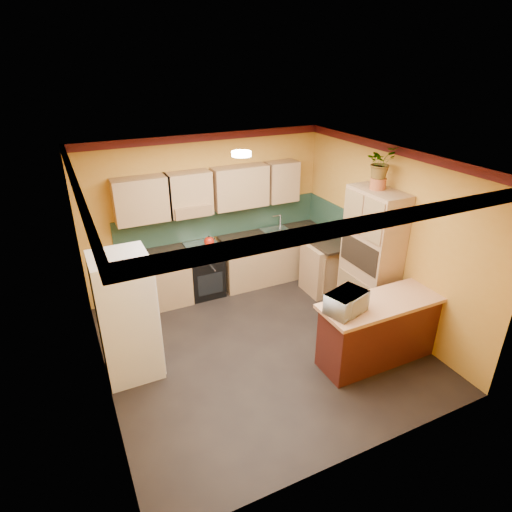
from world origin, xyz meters
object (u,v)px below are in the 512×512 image
Objects in this scene: base_cabinets_back at (237,264)px; stove at (204,270)px; fridge at (127,317)px; pantry at (371,257)px; breakfast_bar at (384,330)px; microwave at (346,302)px.

base_cabinets_back is 4.01× the size of stove.
fridge reaches higher than stove.
stove reaches higher than base_cabinets_back.
breakfast_bar is at bearing -116.11° from pantry.
pantry reaches higher than breakfast_bar.
pantry is (3.60, -0.28, 0.20)m from fridge.
stove is 3.17m from breakfast_bar.
stove is 2.21m from fridge.
breakfast_bar is at bearing -59.53° from stove.
pantry is 1.47m from microwave.
stove is at bearing 120.47° from breakfast_bar.
microwave is at bearing -71.43° from stove.
stove is (-0.62, -0.00, 0.02)m from base_cabinets_back.
stove is at bearing 91.09° from microwave.
breakfast_bar is (3.15, -1.20, -0.41)m from fridge.
fridge reaches higher than breakfast_bar.
base_cabinets_back is 2.15× the size of fridge.
fridge is 3.40× the size of microwave.
pantry is at bearing -51.57° from base_cabinets_back.
breakfast_bar is 0.93m from microwave.
pantry is (1.43, -1.81, 0.61)m from base_cabinets_back.
fridge is 3.39m from breakfast_bar.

